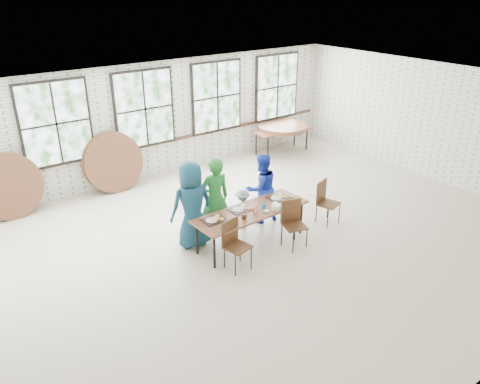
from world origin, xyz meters
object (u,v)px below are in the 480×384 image
(dining_table, at_px, (251,213))
(chair_near_left, at_px, (234,240))
(chair_near_right, at_px, (293,219))
(storage_table, at_px, (282,131))

(dining_table, bearing_deg, chair_near_left, -150.08)
(chair_near_left, bearing_deg, chair_near_right, -12.97)
(dining_table, height_order, chair_near_left, chair_near_left)
(chair_near_left, bearing_deg, storage_table, 29.31)
(chair_near_left, xyz_separation_m, storage_table, (4.85, 4.19, 0.13))
(chair_near_left, distance_m, storage_table, 6.41)
(chair_near_left, relative_size, chair_near_right, 1.00)
(dining_table, distance_m, chair_near_left, 0.91)
(dining_table, height_order, chair_near_right, chair_near_right)
(chair_near_right, distance_m, storage_table, 5.45)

